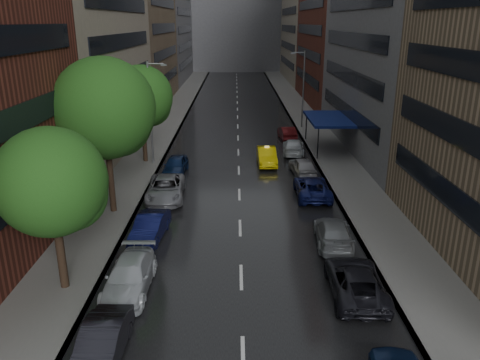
# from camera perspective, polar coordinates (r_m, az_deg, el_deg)

# --- Properties ---
(road) EXTENTS (14.00, 140.00, 0.01)m
(road) POSITION_cam_1_polar(r_m,az_deg,el_deg) (62.24, -0.29, 7.32)
(road) COLOR black
(road) RESTS_ON ground
(sidewalk_left) EXTENTS (4.00, 140.00, 0.15)m
(sidewalk_left) POSITION_cam_1_polar(r_m,az_deg,el_deg) (62.83, -8.59, 7.29)
(sidewalk_left) COLOR gray
(sidewalk_left) RESTS_ON ground
(sidewalk_right) EXTENTS (4.00, 140.00, 0.15)m
(sidewalk_right) POSITION_cam_1_polar(r_m,az_deg,el_deg) (62.91, 8.00, 7.33)
(sidewalk_right) COLOR gray
(sidewalk_right) RESTS_ON ground
(buildings_right) EXTENTS (8.05, 109.10, 36.00)m
(buildings_right) POSITION_cam_1_polar(r_m,az_deg,el_deg) (69.44, 13.00, 20.54)
(buildings_right) COLOR #937A5B
(buildings_right) RESTS_ON ground
(building_far) EXTENTS (40.00, 14.00, 32.00)m
(building_far) POSITION_cam_1_polar(r_m,az_deg,el_deg) (129.04, -0.45, 20.40)
(building_far) COLOR slate
(building_far) RESTS_ON ground
(tree_near) EXTENTS (5.05, 5.05, 8.04)m
(tree_near) POSITION_cam_1_polar(r_m,az_deg,el_deg) (22.72, -22.04, -0.27)
(tree_near) COLOR #382619
(tree_near) RESTS_ON ground
(tree_mid) EXTENTS (6.53, 6.53, 10.40)m
(tree_mid) POSITION_cam_1_polar(r_m,az_deg,el_deg) (31.19, -16.22, 8.34)
(tree_mid) COLOR #382619
(tree_mid) RESTS_ON ground
(tree_far) EXTENTS (5.55, 5.55, 8.85)m
(tree_far) POSITION_cam_1_polar(r_m,az_deg,el_deg) (42.87, -11.93, 9.91)
(tree_far) COLOR #382619
(tree_far) RESTS_ON ground
(taxi) EXTENTS (1.73, 4.73, 1.55)m
(taxi) POSITION_cam_1_polar(r_m,az_deg,el_deg) (42.60, 3.28, 2.94)
(taxi) COLOR yellow
(taxi) RESTS_ON ground
(parked_cars_left) EXTENTS (2.92, 27.74, 1.58)m
(parked_cars_left) POSITION_cam_1_polar(r_m,az_deg,el_deg) (30.06, -10.37, -4.29)
(parked_cars_left) COLOR black
(parked_cars_left) RESTS_ON ground
(parked_cars_right) EXTENTS (2.64, 42.65, 1.56)m
(parked_cars_right) POSITION_cam_1_polar(r_m,az_deg,el_deg) (32.95, 9.39, -2.18)
(parked_cars_right) COLOR #0D1D40
(parked_cars_right) RESTS_ON ground
(street_lamp_left) EXTENTS (1.74, 0.22, 9.00)m
(street_lamp_left) POSITION_cam_1_polar(r_m,az_deg,el_deg) (42.33, -10.79, 8.26)
(street_lamp_left) COLOR gray
(street_lamp_left) RESTS_ON sidewalk_left
(street_lamp_right) EXTENTS (1.74, 0.22, 9.00)m
(street_lamp_right) POSITION_cam_1_polar(r_m,az_deg,el_deg) (57.05, 7.65, 11.08)
(street_lamp_right) COLOR gray
(street_lamp_right) RESTS_ON sidewalk_right
(awning) EXTENTS (4.00, 8.00, 3.12)m
(awning) POSITION_cam_1_polar(r_m,az_deg,el_deg) (47.81, 10.71, 7.31)
(awning) COLOR navy
(awning) RESTS_ON sidewalk_right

